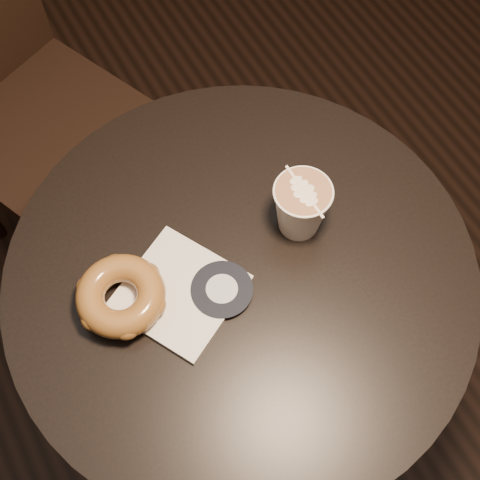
{
  "coord_description": "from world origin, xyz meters",
  "views": [
    {
      "loc": [
        -0.2,
        -0.36,
        1.64
      ],
      "look_at": [
        0.01,
        0.03,
        0.79
      ],
      "focal_mm": 50.0,
      "sensor_mm": 36.0,
      "label": 1
    }
  ],
  "objects_px": {
    "latte_cup": "(301,208)",
    "doughnut": "(121,296)",
    "chair": "(1,76)",
    "pastry_bag": "(180,292)",
    "cafe_table": "(241,320)"
  },
  "relations": [
    {
      "from": "cafe_table",
      "to": "latte_cup",
      "type": "distance_m",
      "value": 0.27
    },
    {
      "from": "doughnut",
      "to": "pastry_bag",
      "type": "bearing_deg",
      "value": -18.41
    },
    {
      "from": "pastry_bag",
      "to": "latte_cup",
      "type": "distance_m",
      "value": 0.21
    },
    {
      "from": "pastry_bag",
      "to": "doughnut",
      "type": "distance_m",
      "value": 0.08
    },
    {
      "from": "chair",
      "to": "doughnut",
      "type": "relative_size",
      "value": 7.81
    },
    {
      "from": "latte_cup",
      "to": "doughnut",
      "type": "bearing_deg",
      "value": 177.54
    },
    {
      "from": "cafe_table",
      "to": "latte_cup",
      "type": "relative_size",
      "value": 7.82
    },
    {
      "from": "pastry_bag",
      "to": "latte_cup",
      "type": "height_order",
      "value": "latte_cup"
    },
    {
      "from": "latte_cup",
      "to": "cafe_table",
      "type": "bearing_deg",
      "value": -167.1
    },
    {
      "from": "cafe_table",
      "to": "pastry_bag",
      "type": "xyz_separation_m",
      "value": [
        -0.09,
        0.01,
        0.2
      ]
    },
    {
      "from": "cafe_table",
      "to": "doughnut",
      "type": "distance_m",
      "value": 0.29
    },
    {
      "from": "doughnut",
      "to": "latte_cup",
      "type": "relative_size",
      "value": 1.32
    },
    {
      "from": "chair",
      "to": "doughnut",
      "type": "bearing_deg",
      "value": -113.09
    },
    {
      "from": "doughnut",
      "to": "chair",
      "type": "bearing_deg",
      "value": 90.06
    },
    {
      "from": "pastry_bag",
      "to": "doughnut",
      "type": "height_order",
      "value": "doughnut"
    }
  ]
}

